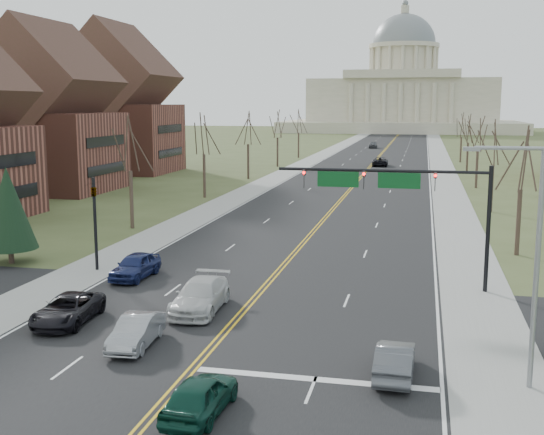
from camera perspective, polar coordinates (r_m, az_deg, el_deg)
The scene contains 34 objects.
ground at distance 29.23m, azimuth -5.99°, elevation -11.76°, with size 600.00×600.00×0.00m, color #424E27.
road at distance 136.50m, azimuth 8.82°, elevation 4.92°, with size 20.00×380.00×0.01m, color black.
cross_road at distance 34.64m, azimuth -2.82°, elevation -8.28°, with size 120.00×14.00×0.01m, color black.
sidewalk_left at distance 137.79m, azimuth 3.81°, elevation 5.06°, with size 4.00×380.00×0.03m, color gray.
sidewalk_right at distance 136.25m, azimuth 13.87°, elevation 4.75°, with size 4.00×380.00×0.03m, color gray.
center_line at distance 136.49m, azimuth 8.82°, elevation 4.93°, with size 0.42×380.00×0.01m, color gold.
edge_line_left at distance 137.47m, azimuth 4.72°, elevation 5.04°, with size 0.15×380.00×0.01m, color silver.
edge_line_right at distance 136.22m, azimuth 12.95°, elevation 4.79°, with size 0.15×380.00×0.01m, color silver.
stop_bar at distance 27.22m, azimuth 3.63°, elevation -13.35°, with size 9.50×0.50×0.01m, color silver.
capitol at distance 275.88m, azimuth 10.85°, elevation 10.06°, with size 90.00×60.00×50.00m.
signal_mast at distance 39.62m, azimuth 10.49°, elevation 2.35°, with size 12.12×0.44×7.20m.
signal_left at distance 44.76m, azimuth -14.61°, elevation 0.36°, with size 0.32×0.36×6.00m.
street_light at distance 26.64m, azimuth 20.79°, elevation -2.71°, with size 2.90×0.25×9.07m.
tree_r_0 at distance 50.41m, azimuth 20.18°, elevation 4.33°, with size 3.74×3.74×8.50m.
tree_l_0 at distance 59.14m, azimuth -11.82°, elevation 5.76°, with size 3.96×3.96×9.00m.
tree_r_1 at distance 70.24m, azimuth 18.07°, elevation 5.73°, with size 3.74×3.74×8.50m.
tree_l_1 at distance 77.78m, azimuth -5.74°, elevation 6.75°, with size 3.96×3.96×9.00m.
tree_r_2 at distance 90.14m, azimuth 16.88°, elevation 6.51°, with size 3.74×3.74×8.50m.
tree_l_2 at distance 96.96m, azimuth -2.02°, elevation 7.32°, with size 3.96×3.96×9.00m.
tree_r_3 at distance 110.08m, azimuth 16.12°, elevation 7.01°, with size 3.74×3.74×8.50m.
tree_l_3 at distance 116.42m, azimuth 0.47°, elevation 7.69°, with size 3.96×3.96×9.00m.
tree_r_4 at distance 130.04m, azimuth 15.60°, elevation 7.36°, with size 3.74×3.74×8.50m.
tree_l_4 at distance 136.04m, azimuth 2.24°, elevation 7.94°, with size 3.96×3.96×9.00m.
conifer_l at distance 48.46m, azimuth -21.21°, elevation 0.74°, with size 3.64×3.64×6.50m.
bldg_left_mid at distance 88.06m, azimuth -18.23°, elevation 7.68°, with size 15.10×14.28×20.75m.
bldg_left_far at distance 110.23m, azimuth -12.75°, elevation 8.71°, with size 17.10×14.28×23.25m.
car_nb_inner_lead at distance 24.19m, azimuth -6.03°, elevation -14.59°, with size 1.67×4.14×1.41m, color #0C372B.
car_nb_outer_lead at distance 27.60m, azimuth 10.24°, elevation -11.65°, with size 1.43×4.10×1.35m, color #4F5156.
car_sb_inner_lead at distance 30.95m, azimuth -11.28°, elevation -9.32°, with size 1.43×4.11×1.35m, color gray.
car_sb_outer_lead at distance 34.93m, azimuth -16.73°, elevation -7.36°, with size 2.25×4.87×1.35m, color black.
car_sb_inner_second at distance 35.52m, azimuth -6.02°, elevation -6.52°, with size 2.23×5.48×1.59m, color silver.
car_sb_outer_second at distance 42.64m, azimuth -11.37°, elevation -3.98°, with size 1.81×4.50×1.53m, color #161F4F.
car_far_nb at distance 119.41m, azimuth 9.03°, elevation 4.65°, with size 2.56×5.54×1.54m, color black.
car_far_sb at distance 168.08m, azimuth 8.45°, elevation 6.05°, with size 1.94×4.83×1.64m, color #484B50.
Camera 1 is at (8.78, -25.80, 10.56)m, focal length 45.00 mm.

